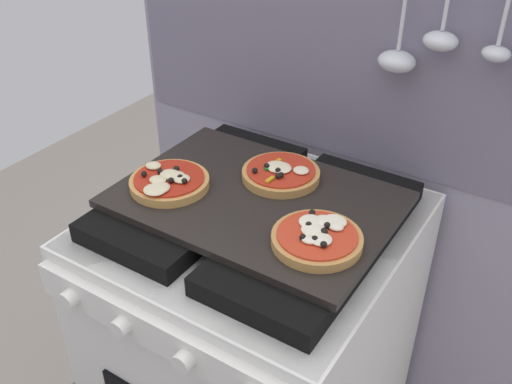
# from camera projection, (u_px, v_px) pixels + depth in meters

# --- Properties ---
(kitchen_backsplash) EXTENTS (1.10, 0.09, 1.55)m
(kitchen_backsplash) POSITION_uv_depth(u_px,v_px,m) (329.00, 177.00, 1.45)
(kitchen_backsplash) COLOR gray
(kitchen_backsplash) RESTS_ON ground_plane
(stove) EXTENTS (0.60, 0.64, 0.90)m
(stove) POSITION_uv_depth(u_px,v_px,m) (256.00, 356.00, 1.40)
(stove) COLOR white
(stove) RESTS_ON ground_plane
(baking_tray) EXTENTS (0.54, 0.38, 0.02)m
(baking_tray) POSITION_uv_depth(u_px,v_px,m) (256.00, 200.00, 1.15)
(baking_tray) COLOR black
(baking_tray) RESTS_ON stove
(pizza_left) EXTENTS (0.16, 0.16, 0.03)m
(pizza_left) POSITION_uv_depth(u_px,v_px,m) (169.00, 182.00, 1.16)
(pizza_left) COLOR tan
(pizza_left) RESTS_ON baking_tray
(pizza_right) EXTENTS (0.16, 0.16, 0.03)m
(pizza_right) POSITION_uv_depth(u_px,v_px,m) (318.00, 237.00, 1.01)
(pizza_right) COLOR #C18947
(pizza_right) RESTS_ON baking_tray
(pizza_center) EXTENTS (0.16, 0.16, 0.03)m
(pizza_center) POSITION_uv_depth(u_px,v_px,m) (281.00, 173.00, 1.19)
(pizza_center) COLOR #C18947
(pizza_center) RESTS_ON baking_tray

